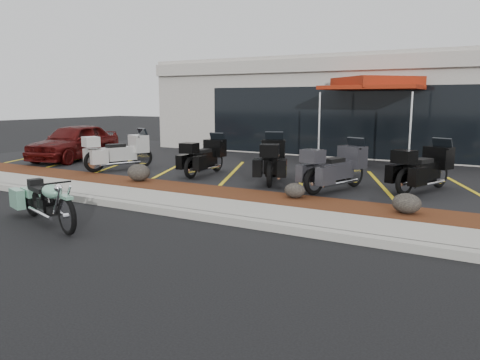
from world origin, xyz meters
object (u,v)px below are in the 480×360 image
Objects in this scene: hero_cruiser at (67,210)px; touring_white at (143,148)px; parked_car at (74,142)px; traffic_cone at (312,158)px; popup_canopy at (376,85)px.

hero_cruiser is 1.17× the size of touring_white.
traffic_cone is (7.90, 3.14, -0.45)m from parked_car.
parked_car is (-3.47, 0.29, 0.02)m from touring_white.
touring_white is 3.48m from parked_car.
popup_canopy reaches higher than parked_car.
hero_cruiser is at bearing -125.92° from touring_white.
hero_cruiser is 0.67× the size of parked_car.
parked_car is 8.51m from traffic_cone.
hero_cruiser is 9.58m from traffic_cone.
touring_white is 5.34× the size of traffic_cone.
parked_car is 10.85m from popup_canopy.
touring_white is 8.15m from popup_canopy.
touring_white is 0.57× the size of parked_car.
parked_car is (-7.14, 6.41, 0.36)m from hero_cruiser.
hero_cruiser is 7.14m from touring_white.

